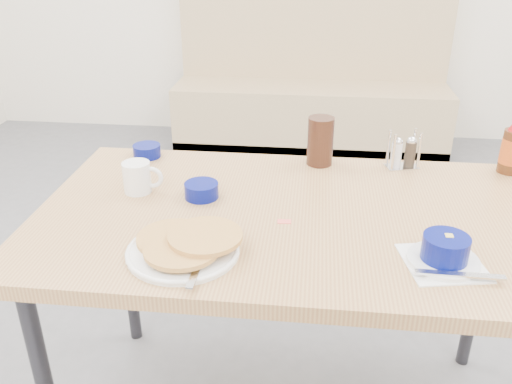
# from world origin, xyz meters

# --- Properties ---
(booth_bench) EXTENTS (1.90, 0.56, 1.22)m
(booth_bench) POSITION_xyz_m (0.00, 2.78, 0.35)
(booth_bench) COLOR tan
(booth_bench) RESTS_ON ground
(dining_table) EXTENTS (1.40, 0.80, 0.76)m
(dining_table) POSITION_xyz_m (0.00, 0.25, 0.70)
(dining_table) COLOR tan
(dining_table) RESTS_ON ground
(pancake_plate) EXTENTS (0.27, 0.28, 0.05)m
(pancake_plate) POSITION_xyz_m (-0.25, 0.02, 0.78)
(pancake_plate) COLOR white
(pancake_plate) RESTS_ON dining_table
(coffee_mug) EXTENTS (0.12, 0.08, 0.09)m
(coffee_mug) POSITION_xyz_m (-0.46, 0.33, 0.81)
(coffee_mug) COLOR white
(coffee_mug) RESTS_ON dining_table
(grits_setting) EXTENTS (0.22, 0.20, 0.07)m
(grits_setting) POSITION_xyz_m (0.34, 0.04, 0.79)
(grits_setting) COLOR white
(grits_setting) RESTS_ON dining_table
(creamer_bowl) EXTENTS (0.09, 0.09, 0.04)m
(creamer_bowl) POSITION_xyz_m (-0.51, 0.59, 0.78)
(creamer_bowl) COLOR #040C63
(creamer_bowl) RESTS_ON dining_table
(butter_bowl) EXTENTS (0.10, 0.10, 0.04)m
(butter_bowl) POSITION_xyz_m (-0.27, 0.31, 0.78)
(butter_bowl) COLOR #040C63
(butter_bowl) RESTS_ON dining_table
(amber_tumbler) EXTENTS (0.08, 0.08, 0.15)m
(amber_tumbler) POSITION_xyz_m (0.06, 0.59, 0.84)
(amber_tumbler) COLOR #32190F
(amber_tumbler) RESTS_ON dining_table
(condiment_caddy) EXTENTS (0.11, 0.08, 0.12)m
(condiment_caddy) POSITION_xyz_m (0.32, 0.59, 0.80)
(condiment_caddy) COLOR silver
(condiment_caddy) RESTS_ON dining_table
(sugar_wrapper) EXTENTS (0.04, 0.02, 0.00)m
(sugar_wrapper) POSITION_xyz_m (-0.03, 0.20, 0.76)
(sugar_wrapper) COLOR #FE6054
(sugar_wrapper) RESTS_ON dining_table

